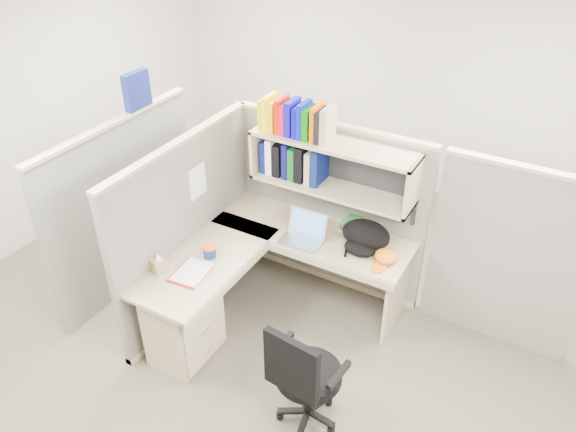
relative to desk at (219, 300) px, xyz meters
The scene contains 14 objects.
ground 0.66m from the desk, 35.01° to the left, with size 6.00×6.00×0.00m, color #3B372E.
room_shell 1.28m from the desk, 35.01° to the left, with size 6.00×6.00×6.00m.
cubicle 0.88m from the desk, 86.86° to the left, with size 3.79×1.84×1.95m.
desk is the anchor object (origin of this frame).
laptop 0.89m from the desk, 60.09° to the left, with size 0.35×0.35×0.25m, color #B1B1B6, non-canonical shape.
backpack 1.28m from the desk, 43.41° to the left, with size 0.41×0.31×0.24m, color black, non-canonical shape.
orange_cap 1.40m from the desk, 35.22° to the left, with size 0.18×0.21×0.10m, color orange, non-canonical shape.
snack_canister 0.41m from the desk, 139.46° to the left, with size 0.11×0.11×0.11m.
tissue_box 0.58m from the desk, 152.75° to the right, with size 0.11×0.11×0.17m, color #9D8659, non-canonical shape.
mouse 0.98m from the desk, 56.70° to the left, with size 0.09×0.06×0.04m, color #8292B9.
paper_cup 1.15m from the desk, 67.52° to the left, with size 0.06×0.06×0.09m, color silver.
book_stack 1.31m from the desk, 57.52° to the left, with size 0.15×0.21×0.10m, color gray, non-canonical shape.
loose_paper 0.35m from the desk, 150.87° to the right, with size 0.23×0.31×0.00m, color silver, non-canonical shape.
task_chair 1.09m from the desk, 21.37° to the right, with size 0.53×0.49×0.98m.
Camera 1 is at (1.77, -3.00, 3.52)m, focal length 35.00 mm.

